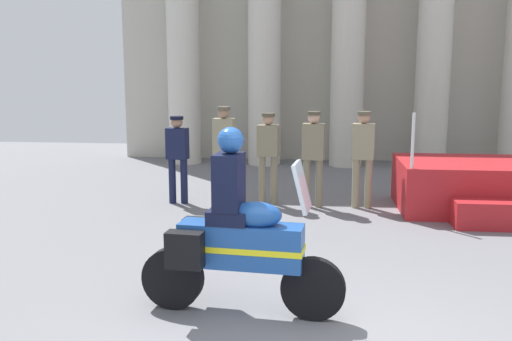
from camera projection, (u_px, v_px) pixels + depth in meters
The scene contains 8 objects.
colonnade_backdrop at pixel (348, 8), 14.64m from camera, with size 12.08×1.68×7.46m.
reviewing_stand at pixel (490, 188), 10.02m from camera, with size 3.09×2.36×1.76m.
officer_in_row_0 at pixel (178, 152), 10.53m from camera, with size 0.41×0.27×1.61m.
officer_in_row_1 at pixel (224, 147), 10.48m from camera, with size 0.41×0.27×1.78m.
officer_in_row_2 at pixel (268, 151), 10.47m from camera, with size 0.41×0.27×1.67m.
officer_in_row_3 at pixel (313, 151), 10.25m from camera, with size 0.41×0.27×1.71m.
officer_in_row_4 at pixel (363, 151), 10.17m from camera, with size 0.41×0.27×1.72m.
motorcycle_with_rider at pixel (234, 237), 5.76m from camera, with size 2.09×0.73×1.90m.
Camera 1 is at (-0.05, -4.50, 2.46)m, focal length 40.65 mm.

